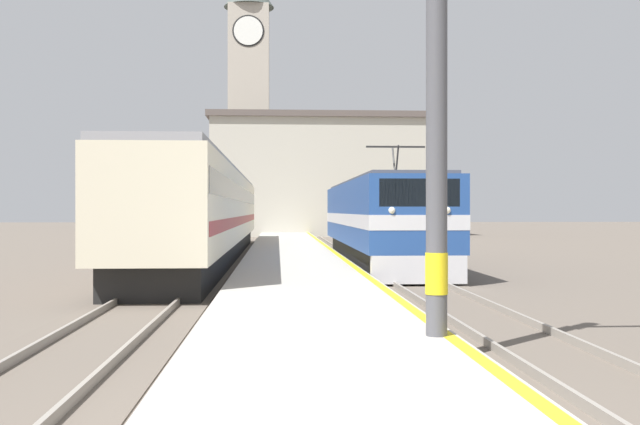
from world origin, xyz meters
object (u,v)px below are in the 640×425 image
passenger_train (210,212)px  clock_tower (249,94)px  locomotive_train (378,221)px  catenary_mast (440,91)px

passenger_train → clock_tower: bearing=89.7°
locomotive_train → catenary_mast: catenary_mast is taller
locomotive_train → catenary_mast: (-1.71, -19.08, 2.15)m
catenary_mast → locomotive_train: bearing=84.9°
catenary_mast → clock_tower: clock_tower is taller
clock_tower → passenger_train: bearing=-90.3°
locomotive_train → catenary_mast: bearing=-95.1°
passenger_train → catenary_mast: (5.34, -23.19, 1.78)m
locomotive_train → clock_tower: size_ratio=0.67×
locomotive_train → clock_tower: bearing=98.6°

